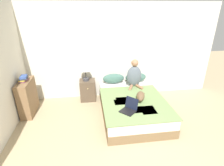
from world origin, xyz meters
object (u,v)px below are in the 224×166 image
pillow_near (113,79)px  laptop_open (129,108)px  bookshelf (28,97)px  person_sitting (134,75)px  bed (132,106)px  nightstand (88,90)px  table_lamp (85,68)px  book_stack_top (23,79)px  cat_tabby (140,96)px  pillow_far (136,77)px

pillow_near → laptop_open: (0.11, -1.46, -0.08)m
bookshelf → person_sitting: bearing=5.3°
bed → nightstand: size_ratio=3.52×
person_sitting → table_lamp: (-1.27, 0.22, 0.18)m
laptop_open → nightstand: 1.65m
bed → nightstand: nightstand is taller
book_stack_top → bookshelf: bearing=-106.9°
laptop_open → pillow_near: bearing=139.9°
bed → nightstand: bearing=140.6°
pillow_near → cat_tabby: pillow_near is taller
bookshelf → laptop_open: bearing=-22.5°
person_sitting → nightstand: size_ratio=1.26×
table_lamp → book_stack_top: size_ratio=1.92×
bed → person_sitting: bearing=73.0°
pillow_far → laptop_open: size_ratio=1.44×
bed → bookshelf: (-2.48, 0.39, 0.20)m
pillow_far → table_lamp: 1.44m
bed → pillow_far: 1.03m
bed → pillow_far: (0.32, 0.91, 0.36)m
bed → laptop_open: (-0.21, -0.55, 0.28)m
cat_tabby → laptop_open: bearing=-23.1°
pillow_far → laptop_open: pillow_far is taller
pillow_near → nightstand: bearing=-176.1°
laptop_open → bed: bearing=114.8°
pillow_far → book_stack_top: size_ratio=2.37×
pillow_far → laptop_open: (-0.53, -1.46, -0.08)m
nightstand → book_stack_top: 1.63m
person_sitting → bookshelf: (-2.67, -0.25, -0.33)m
nightstand → bookshelf: bearing=-161.9°
person_sitting → book_stack_top: (-2.67, -0.25, 0.15)m
pillow_near → table_lamp: table_lamp is taller
nightstand → laptop_open: bearing=-59.4°
cat_tabby → table_lamp: size_ratio=1.05×
nightstand → bed: bearing=-39.4°
nightstand → book_stack_top: (-1.43, -0.47, 0.62)m
pillow_near → person_sitting: 0.61m
pillow_near → book_stack_top: book_stack_top is taller
table_lamp → bookshelf: 1.56m
book_stack_top → pillow_near: bearing=13.5°
bed → table_lamp: (-1.08, 0.86, 0.72)m
laptop_open → pillow_far: bearing=115.6°
bed → person_sitting: size_ratio=2.80×
pillow_near → person_sitting: person_sitting is taller
pillow_near → laptop_open: size_ratio=1.44×
table_lamp → bed: bearing=-38.6°
book_stack_top → table_lamp: bearing=18.4°
book_stack_top → pillow_far: bearing=10.5°
pillow_far → nightstand: (-1.36, -0.05, -0.29)m
laptop_open → book_stack_top: book_stack_top is taller
person_sitting → nightstand: (-1.24, 0.22, -0.46)m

